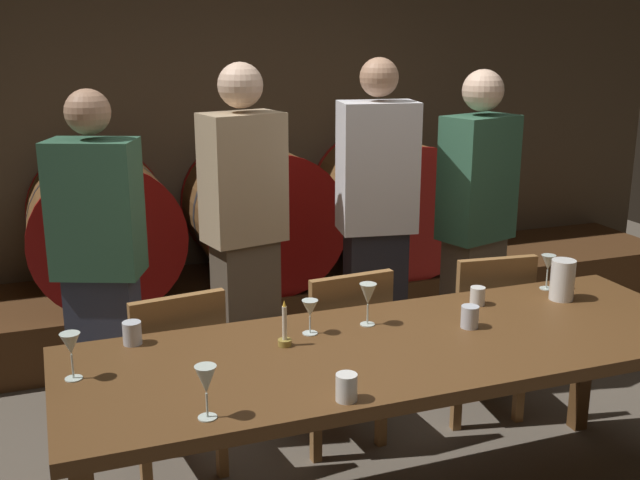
% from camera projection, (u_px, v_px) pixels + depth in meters
% --- Properties ---
extents(back_wall, '(6.79, 0.24, 2.90)m').
position_uv_depth(back_wall, '(233.00, 101.00, 5.24)').
color(back_wall, brown).
rests_on(back_wall, ground).
extents(barrel_shelf, '(6.11, 0.90, 0.35)m').
position_uv_depth(barrel_shelf, '(259.00, 302.00, 5.08)').
color(barrel_shelf, '#4C2D16').
rests_on(barrel_shelf, ground).
extents(wine_barrel_left, '(0.88, 0.85, 0.88)m').
position_uv_depth(wine_barrel_left, '(103.00, 226.00, 4.60)').
color(wine_barrel_left, brown).
rests_on(wine_barrel_left, barrel_shelf).
extents(wine_barrel_center, '(0.88, 0.85, 0.88)m').
position_uv_depth(wine_barrel_center, '(260.00, 213.00, 4.92)').
color(wine_barrel_center, brown).
rests_on(wine_barrel_center, barrel_shelf).
extents(wine_barrel_right, '(0.88, 0.85, 0.88)m').
position_uv_depth(wine_barrel_right, '(392.00, 202.00, 5.23)').
color(wine_barrel_right, brown).
rests_on(wine_barrel_right, barrel_shelf).
extents(dining_table, '(2.53, 0.85, 0.78)m').
position_uv_depth(dining_table, '(398.00, 360.00, 2.92)').
color(dining_table, brown).
rests_on(dining_table, ground).
extents(chair_left, '(0.45, 0.45, 0.88)m').
position_uv_depth(chair_left, '(174.00, 375.00, 3.30)').
color(chair_left, olive).
rests_on(chair_left, ground).
extents(chair_center, '(0.43, 0.43, 0.88)m').
position_uv_depth(chair_center, '(341.00, 349.00, 3.57)').
color(chair_center, olive).
rests_on(chair_center, ground).
extents(chair_right, '(0.44, 0.44, 0.88)m').
position_uv_depth(chair_right, '(483.00, 327.00, 3.82)').
color(chair_right, olive).
rests_on(chair_right, ground).
extents(guest_far_left, '(0.44, 0.37, 1.68)m').
position_uv_depth(guest_far_left, '(101.00, 273.00, 3.46)').
color(guest_far_left, '#33384C').
rests_on(guest_far_left, ground).
extents(guest_center_left, '(0.42, 0.32, 1.78)m').
position_uv_depth(guest_center_left, '(244.00, 238.00, 3.82)').
color(guest_center_left, brown).
rests_on(guest_center_left, ground).
extents(guest_center_right, '(0.41, 0.30, 1.79)m').
position_uv_depth(guest_center_right, '(376.00, 232.00, 3.93)').
color(guest_center_right, black).
rests_on(guest_center_right, ground).
extents(guest_far_right, '(0.43, 0.34, 1.73)m').
position_uv_depth(guest_far_right, '(475.00, 229.00, 4.09)').
color(guest_far_right, brown).
rests_on(guest_far_right, ground).
extents(candle_center, '(0.05, 0.05, 0.18)m').
position_uv_depth(candle_center, '(285.00, 334.00, 2.87)').
color(candle_center, olive).
rests_on(candle_center, dining_table).
extents(pitcher, '(0.11, 0.11, 0.18)m').
position_uv_depth(pitcher, '(562.00, 280.00, 3.35)').
color(pitcher, white).
rests_on(pitcher, dining_table).
extents(wine_glass_far_left, '(0.07, 0.07, 0.17)m').
position_uv_depth(wine_glass_far_left, '(71.00, 345.00, 2.58)').
color(wine_glass_far_left, silver).
rests_on(wine_glass_far_left, dining_table).
extents(wine_glass_left, '(0.07, 0.07, 0.17)m').
position_uv_depth(wine_glass_left, '(206.00, 381.00, 2.32)').
color(wine_glass_left, silver).
rests_on(wine_glass_left, dining_table).
extents(wine_glass_center, '(0.06, 0.06, 0.14)m').
position_uv_depth(wine_glass_center, '(310.00, 310.00, 2.97)').
color(wine_glass_center, silver).
rests_on(wine_glass_center, dining_table).
extents(wine_glass_right, '(0.07, 0.07, 0.17)m').
position_uv_depth(wine_glass_right, '(368.00, 295.00, 3.05)').
color(wine_glass_right, silver).
rests_on(wine_glass_right, dining_table).
extents(wine_glass_far_right, '(0.07, 0.07, 0.16)m').
position_uv_depth(wine_glass_far_right, '(548.00, 264.00, 3.48)').
color(wine_glass_far_right, silver).
rests_on(wine_glass_far_right, dining_table).
extents(cup_far_left, '(0.07, 0.07, 0.09)m').
position_uv_depth(cup_far_left, '(132.00, 333.00, 2.89)').
color(cup_far_left, silver).
rests_on(cup_far_left, dining_table).
extents(cup_center_left, '(0.07, 0.07, 0.09)m').
position_uv_depth(cup_center_left, '(346.00, 387.00, 2.45)').
color(cup_center_left, white).
rests_on(cup_center_left, dining_table).
extents(cup_center_right, '(0.07, 0.07, 0.09)m').
position_uv_depth(cup_center_right, '(470.00, 317.00, 3.05)').
color(cup_center_right, silver).
rests_on(cup_center_right, dining_table).
extents(cup_far_right, '(0.06, 0.06, 0.08)m').
position_uv_depth(cup_far_right, '(478.00, 296.00, 3.30)').
color(cup_far_right, white).
rests_on(cup_far_right, dining_table).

